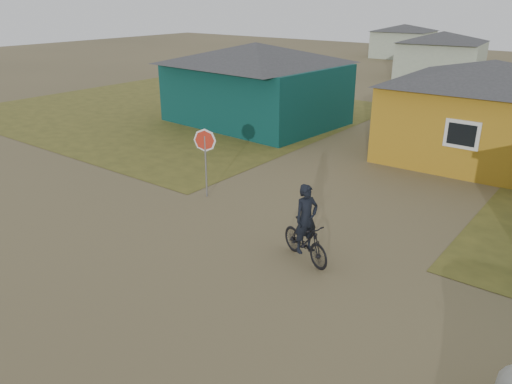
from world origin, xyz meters
TOP-DOWN VIEW (x-y plane):
  - ground at (0.00, 0.00)m, footprint 120.00×120.00m
  - grass_nw at (-14.00, 13.00)m, footprint 20.00×18.00m
  - house_teal at (-8.50, 13.50)m, footprint 8.93×7.08m
  - house_yellow at (2.50, 14.00)m, footprint 7.72×6.76m
  - house_pale_west at (-6.00, 34.00)m, footprint 7.04×6.15m
  - house_pale_north at (-14.00, 46.00)m, footprint 6.28×5.81m
  - stop_sign at (-3.42, 4.32)m, footprint 0.74×0.06m
  - cyclist at (1.39, 2.71)m, footprint 1.82×1.11m

SIDE VIEW (x-z plane):
  - ground at x=0.00m, z-range 0.00..0.00m
  - grass_nw at x=-14.00m, z-range 0.00..0.01m
  - cyclist at x=1.39m, z-range -0.27..1.72m
  - stop_sign at x=-3.42m, z-range 0.55..2.82m
  - house_pale_north at x=-14.00m, z-range 0.05..3.45m
  - house_pale_west at x=-6.00m, z-range 0.06..3.66m
  - house_yellow at x=2.50m, z-range 0.05..3.95m
  - house_teal at x=-8.50m, z-range 0.05..4.05m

